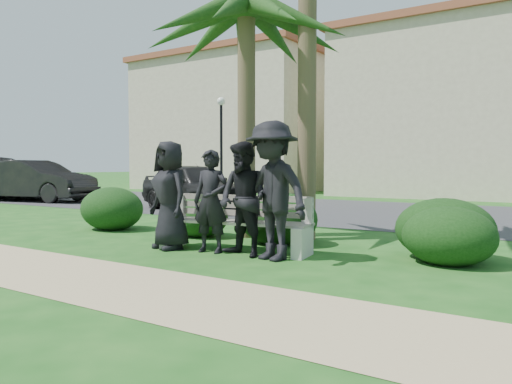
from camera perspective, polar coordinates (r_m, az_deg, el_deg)
ground at (r=7.09m, az=-4.83°, el=-7.49°), size 160.00×160.00×0.00m
footpath at (r=5.81m, az=-16.02°, el=-9.94°), size 30.00×1.60×0.01m
asphalt_street at (r=14.21m, az=15.53°, el=-2.32°), size 160.00×8.00×0.01m
stucco_bldg_left at (r=28.68m, az=-1.48°, el=7.75°), size 10.40×8.40×7.30m
stucco_bldg_right at (r=24.19m, az=20.70°, el=8.44°), size 8.40×8.40×7.30m
street_lamp at (r=22.03m, az=-4.00°, el=7.30°), size 0.36×0.36×4.29m
park_bench at (r=7.55m, az=-2.38°, el=-4.00°), size 2.42×0.89×0.82m
man_a at (r=7.84m, az=-9.83°, el=-0.36°), size 0.94×0.75×1.67m
man_b at (r=7.43m, az=-5.17°, el=-1.05°), size 0.61×0.46×1.53m
man_c at (r=7.08m, az=-1.44°, el=-0.81°), size 0.91×0.78×1.64m
man_d at (r=6.80m, az=1.83°, el=0.14°), size 1.35×0.96×1.90m
hedge_a at (r=10.53m, az=-16.15°, el=-1.71°), size 1.37×1.13×0.89m
hedge_c at (r=9.18m, az=-6.58°, el=-2.75°), size 1.14×0.94×0.75m
hedge_d at (r=8.28m, az=2.53°, el=-2.86°), size 1.37×1.13×0.89m
hedge_e at (r=7.01m, az=21.19°, el=-4.55°), size 1.21×1.00×0.79m
hedge_f at (r=7.36m, az=20.76°, el=-3.83°), size 1.35×1.11×0.88m
palm_left at (r=9.46m, az=-1.12°, el=20.35°), size 3.00×3.00×5.06m
car_a at (r=14.53m, az=-7.08°, el=0.63°), size 4.38×2.80×1.39m
car_b at (r=19.87m, az=-23.87°, el=1.18°), size 4.77×2.55×1.49m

